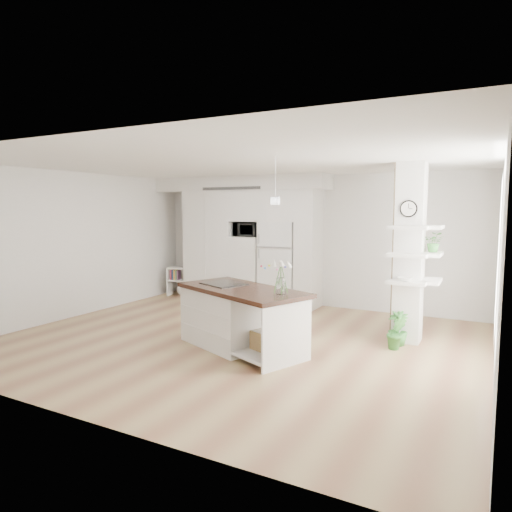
{
  "coord_description": "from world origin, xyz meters",
  "views": [
    {
      "loc": [
        3.46,
        -5.92,
        2.03
      ],
      "look_at": [
        -0.16,
        0.9,
        1.22
      ],
      "focal_mm": 32.0,
      "sensor_mm": 36.0,
      "label": 1
    }
  ],
  "objects_px": {
    "bookshelf": "(181,283)",
    "floor_plant_a": "(396,333)",
    "refrigerator": "(281,264)",
    "kitchen_island": "(233,315)"
  },
  "relations": [
    {
      "from": "refrigerator",
      "to": "kitchen_island",
      "type": "xyz_separation_m",
      "value": [
        0.6,
        -2.96,
        -0.41
      ]
    },
    {
      "from": "bookshelf",
      "to": "floor_plant_a",
      "type": "xyz_separation_m",
      "value": [
        5.22,
        -1.83,
        -0.05
      ]
    },
    {
      "from": "kitchen_island",
      "to": "bookshelf",
      "type": "xyz_separation_m",
      "value": [
        -3.05,
        2.79,
        -0.18
      ]
    },
    {
      "from": "kitchen_island",
      "to": "bookshelf",
      "type": "height_order",
      "value": "kitchen_island"
    },
    {
      "from": "kitchen_island",
      "to": "refrigerator",
      "type": "bearing_deg",
      "value": 124.05
    },
    {
      "from": "kitchen_island",
      "to": "floor_plant_a",
      "type": "bearing_deg",
      "value": 46.3
    },
    {
      "from": "refrigerator",
      "to": "kitchen_island",
      "type": "bearing_deg",
      "value": -78.47
    },
    {
      "from": "kitchen_island",
      "to": "bookshelf",
      "type": "bearing_deg",
      "value": 160.17
    },
    {
      "from": "floor_plant_a",
      "to": "refrigerator",
      "type": "bearing_deg",
      "value": 144.0
    },
    {
      "from": "refrigerator",
      "to": "floor_plant_a",
      "type": "relative_size",
      "value": 3.56
    }
  ]
}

